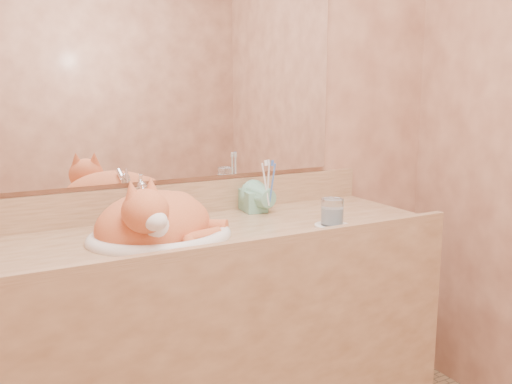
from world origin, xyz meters
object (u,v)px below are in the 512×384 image
cat (155,219)px  soap_dispenser (259,190)px  vanity_counter (210,349)px  water_glass (332,212)px  sink_basin (160,217)px  toothbrush_cup (269,200)px

cat → soap_dispenser: soap_dispenser is taller
vanity_counter → water_glass: size_ratio=17.79×
sink_basin → soap_dispenser: 0.47m
soap_dispenser → water_glass: bearing=-60.8°
cat → water_glass: cat is taller
vanity_counter → sink_basin: bearing=-173.5°
vanity_counter → toothbrush_cup: 0.57m
water_glass → toothbrush_cup: bearing=108.9°
sink_basin → vanity_counter: bearing=-6.3°
sink_basin → cat: size_ratio=1.13×
vanity_counter → sink_basin: 0.53m
sink_basin → toothbrush_cup: bearing=2.2°
vanity_counter → water_glass: 0.64m
toothbrush_cup → water_glass: toothbrush_cup is taller
sink_basin → water_glass: size_ratio=5.06×
cat → soap_dispenser: bearing=-1.2°
soap_dispenser → toothbrush_cup: (0.03, -0.03, -0.04)m
sink_basin → toothbrush_cup: (0.47, 0.13, -0.02)m
vanity_counter → soap_dispenser: size_ratio=8.81×
toothbrush_cup → water_glass: size_ratio=1.33×
soap_dispenser → sink_basin: bearing=-153.7°
cat → toothbrush_cup: (0.49, 0.12, -0.01)m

